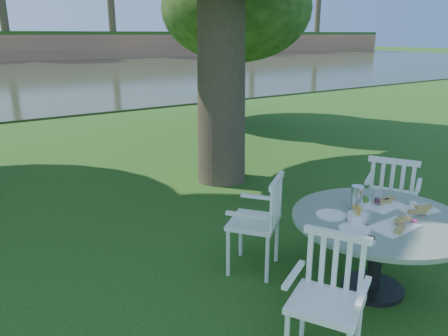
# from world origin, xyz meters

# --- Properties ---
(ground) EXTENTS (140.00, 140.00, 0.00)m
(ground) POSITION_xyz_m (0.00, 0.00, 0.00)
(ground) COLOR #12390C
(ground) RESTS_ON ground
(table) EXTENTS (1.52, 1.52, 0.73)m
(table) POSITION_xyz_m (0.54, -1.45, 0.61)
(table) COLOR black
(table) RESTS_ON ground
(chair_ne) EXTENTS (0.67, 0.68, 1.02)m
(chair_ne) POSITION_xyz_m (1.45, -0.92, 0.60)
(chair_ne) COLOR white
(chair_ne) RESTS_ON ground
(chair_nw) EXTENTS (0.67, 0.66, 0.97)m
(chair_nw) POSITION_xyz_m (-0.07, -0.60, 0.57)
(chair_nw) COLOR white
(chair_nw) RESTS_ON ground
(chair_sw) EXTENTS (0.62, 0.63, 0.94)m
(chair_sw) POSITION_xyz_m (-0.45, -1.80, 0.55)
(chair_sw) COLOR white
(chair_sw) RESTS_ON ground
(tableware) EXTENTS (1.14, 0.72, 0.22)m
(tableware) POSITION_xyz_m (0.51, -1.35, 0.77)
(tableware) COLOR white
(tableware) RESTS_ON table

